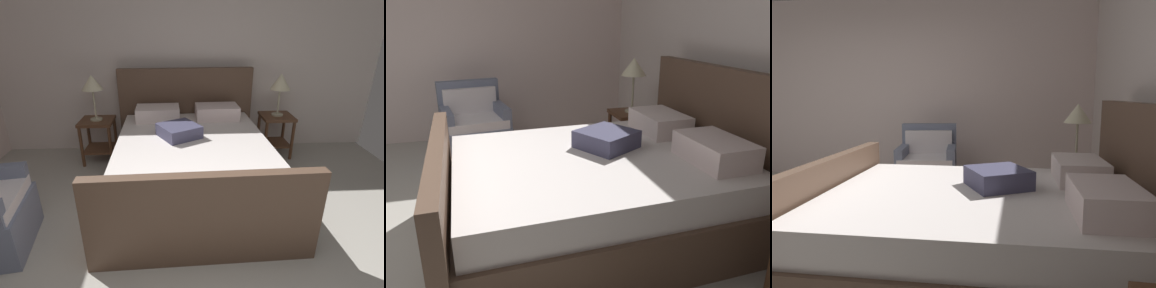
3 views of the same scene
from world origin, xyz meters
TOP-DOWN VIEW (x-y plane):
  - wall_back at (0.00, 3.24)m, footprint 5.57×0.12m
  - bed at (-0.01, 1.92)m, footprint 1.93×2.38m
  - nightstand_left at (-1.26, 2.74)m, footprint 0.44×0.44m
  - table_lamp_left at (-1.26, 2.74)m, footprint 0.27×0.27m
  - armchair at (-1.89, 1.01)m, footprint 0.83×0.83m

SIDE VIEW (x-z plane):
  - armchair at x=-1.89m, z-range -0.10..0.80m
  - bed at x=-0.01m, z-range -0.27..0.97m
  - nightstand_left at x=-1.26m, z-range 0.10..0.70m
  - table_lamp_left at x=-1.26m, z-range 0.78..1.39m
  - wall_back at x=0.00m, z-range 0.00..2.72m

